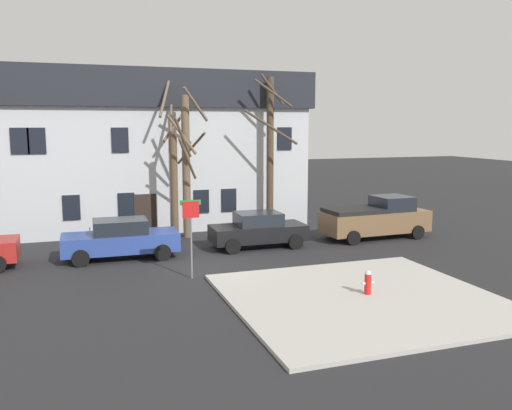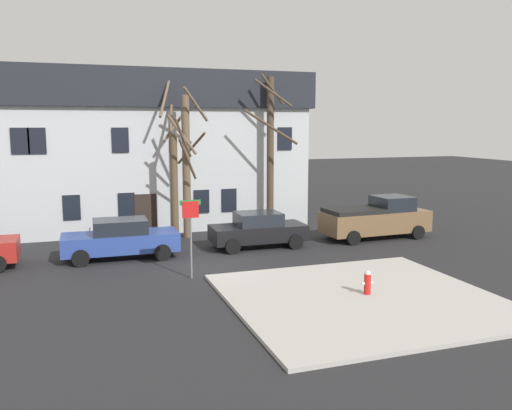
% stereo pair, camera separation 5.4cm
% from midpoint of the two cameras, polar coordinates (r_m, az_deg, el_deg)
% --- Properties ---
extents(ground_plane, '(120.00, 120.00, 0.00)m').
position_cam_midpoint_polar(ground_plane, '(21.34, -4.84, -6.47)').
color(ground_plane, '#262628').
extents(sidewalk_slab, '(8.34, 8.00, 0.12)m').
position_cam_midpoint_polar(sidewalk_slab, '(17.57, 11.32, -9.72)').
color(sidewalk_slab, '#B7B5AD').
rests_on(sidewalk_slab, ground_plane).
extents(building_main, '(16.36, 8.70, 8.31)m').
position_cam_midpoint_polar(building_main, '(31.28, -10.96, 6.00)').
color(building_main, silver).
rests_on(building_main, ground_plane).
extents(tree_bare_near, '(1.63, 2.56, 5.88)m').
position_cam_midpoint_polar(tree_bare_near, '(25.49, -8.44, 2.37)').
color(tree_bare_near, brown).
rests_on(tree_bare_near, ground_plane).
extents(tree_bare_mid, '(2.45, 2.45, 8.10)m').
position_cam_midpoint_polar(tree_bare_mid, '(26.27, -7.57, 4.92)').
color(tree_bare_mid, brown).
rests_on(tree_bare_mid, ground_plane).
extents(tree_bare_far, '(2.56, 1.89, 8.06)m').
position_cam_midpoint_polar(tree_bare_far, '(27.79, 1.61, 5.86)').
color(tree_bare_far, '#4C3D2D').
rests_on(tree_bare_far, ground_plane).
extents(car_blue_sedan, '(4.75, 2.08, 1.65)m').
position_cam_midpoint_polar(car_blue_sedan, '(22.92, -14.19, -3.52)').
color(car_blue_sedan, '#2D4799').
rests_on(car_blue_sedan, ground_plane).
extents(car_black_sedan, '(4.32, 2.05, 1.61)m').
position_cam_midpoint_polar(car_black_sedan, '(24.26, 0.30, -2.66)').
color(car_black_sedan, black).
rests_on(car_black_sedan, ground_plane).
extents(pickup_truck_brown, '(5.38, 2.31, 2.04)m').
position_cam_midpoint_polar(pickup_truck_brown, '(26.87, 12.77, -1.39)').
color(pickup_truck_brown, brown).
rests_on(pickup_truck_brown, ground_plane).
extents(fire_hydrant, '(0.42, 0.22, 0.79)m').
position_cam_midpoint_polar(fire_hydrant, '(17.69, 11.90, -8.03)').
color(fire_hydrant, red).
rests_on(fire_hydrant, sidewalk_slab).
extents(street_sign_pole, '(0.76, 0.07, 2.87)m').
position_cam_midpoint_polar(street_sign_pole, '(19.24, -6.91, -2.03)').
color(street_sign_pole, slate).
rests_on(street_sign_pole, ground_plane).
extents(bicycle_leaning, '(1.75, 0.16, 1.03)m').
position_cam_midpoint_polar(bicycle_leaning, '(24.92, -16.78, -3.76)').
color(bicycle_leaning, black).
rests_on(bicycle_leaning, ground_plane).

